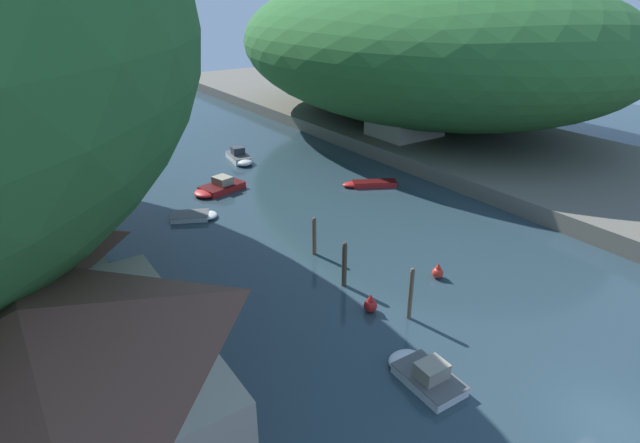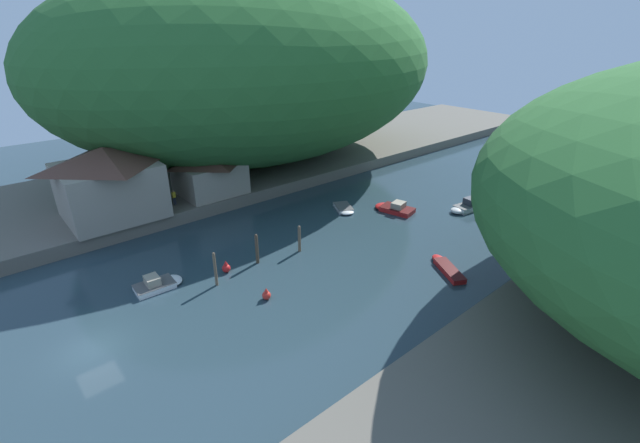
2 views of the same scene
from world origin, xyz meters
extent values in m
plane|color=#283D47|center=(0.00, 30.00, 0.00)|extent=(130.00, 130.00, 0.00)
cube|color=#666056|center=(-25.47, 30.00, 0.71)|extent=(22.00, 120.00, 1.41)
ellipsoid|color=#2D662D|center=(-26.57, 30.14, 14.20)|extent=(40.12, 56.16, 25.58)
cube|color=gray|center=(-18.25, 7.30, 4.14)|extent=(8.35, 8.94, 5.46)
pyramid|color=brown|center=(-18.25, 7.30, 7.73)|extent=(9.02, 9.65, 1.72)
cube|color=gray|center=(-17.93, 18.01, 3.20)|extent=(6.40, 6.88, 3.58)
pyramid|color=brown|center=(-17.93, 18.01, 5.73)|extent=(6.91, 7.43, 1.48)
cube|color=#B2A899|center=(19.94, 33.39, 2.79)|extent=(6.61, 5.73, 2.76)
pyramid|color=#4C4C51|center=(19.94, 33.39, 5.00)|extent=(7.14, 6.19, 1.66)
cube|color=red|center=(-1.95, 32.75, 0.25)|extent=(3.99, 2.94, 0.51)
ellipsoid|color=red|center=(-3.68, 32.32, 0.25)|extent=(2.23, 2.40, 0.51)
cube|color=#450A0A|center=(-1.95, 32.75, 0.52)|extent=(4.07, 3.00, 0.03)
cube|color=#9E937F|center=(-1.84, 32.78, 0.86)|extent=(1.58, 1.76, 0.70)
cube|color=white|center=(-6.48, 28.62, 0.20)|extent=(3.21, 2.74, 0.39)
ellipsoid|color=white|center=(-5.26, 28.01, 0.20)|extent=(1.94, 2.06, 0.39)
cube|color=#525252|center=(-6.48, 28.62, 0.41)|extent=(3.27, 2.80, 0.03)
cube|color=white|center=(-4.35, 5.83, 0.23)|extent=(1.97, 3.04, 0.47)
ellipsoid|color=white|center=(-4.29, 7.31, 0.23)|extent=(1.82, 1.55, 0.47)
cube|color=#525252|center=(-4.35, 5.83, 0.48)|extent=(2.01, 3.10, 0.03)
cube|color=#9E937F|center=(-4.35, 5.74, 0.83)|extent=(1.34, 1.09, 0.72)
cube|color=white|center=(2.95, 39.52, 0.31)|extent=(2.17, 3.73, 0.61)
ellipsoid|color=white|center=(2.70, 37.78, 0.31)|extent=(1.84, 1.97, 0.61)
cube|color=#525252|center=(2.95, 39.52, 0.63)|extent=(2.21, 3.81, 0.03)
cube|color=#333842|center=(2.97, 39.63, 1.00)|extent=(1.34, 1.39, 0.78)
cube|color=red|center=(9.59, 26.00, 0.22)|extent=(3.89, 2.83, 0.45)
ellipsoid|color=red|center=(7.92, 26.91, 0.22)|extent=(2.19, 1.87, 0.45)
cube|color=#450A0A|center=(9.59, 26.00, 0.46)|extent=(3.97, 2.89, 0.03)
cylinder|color=brown|center=(-1.63, 9.92, 1.44)|extent=(0.24, 0.24, 2.88)
sphere|color=brown|center=(-1.63, 9.92, 2.93)|extent=(0.22, 0.22, 0.22)
cylinder|color=#4C3D2D|center=(-2.53, 14.44, 1.33)|extent=(0.30, 0.30, 2.66)
sphere|color=#4C3D2D|center=(-2.53, 14.44, 2.72)|extent=(0.27, 0.27, 0.27)
cylinder|color=brown|center=(-1.81, 18.61, 1.23)|extent=(0.28, 0.28, 2.47)
sphere|color=brown|center=(-1.81, 18.61, 2.52)|extent=(0.25, 0.25, 0.25)
sphere|color=red|center=(-2.94, 11.53, 0.36)|extent=(0.73, 0.73, 0.73)
cone|color=red|center=(-2.94, 11.53, 0.91)|extent=(0.36, 0.36, 0.36)
sphere|color=red|center=(2.64, 11.92, 0.34)|extent=(0.68, 0.68, 0.68)
cone|color=red|center=(2.64, 11.92, 0.85)|extent=(0.34, 0.34, 0.34)
cylinder|color=#282D3D|center=(-16.91, 13.04, 1.84)|extent=(0.13, 0.13, 0.85)
cylinder|color=#282D3D|center=(-16.96, 13.22, 1.84)|extent=(0.13, 0.13, 0.85)
cube|color=gold|center=(-16.94, 13.13, 2.57)|extent=(0.31, 0.42, 0.62)
sphere|color=tan|center=(-16.94, 13.13, 2.99)|extent=(0.22, 0.22, 0.22)
camera|label=1|loc=(-17.88, -5.40, 15.76)|focal=28.00mm
camera|label=2|loc=(26.35, -2.77, 19.40)|focal=24.00mm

